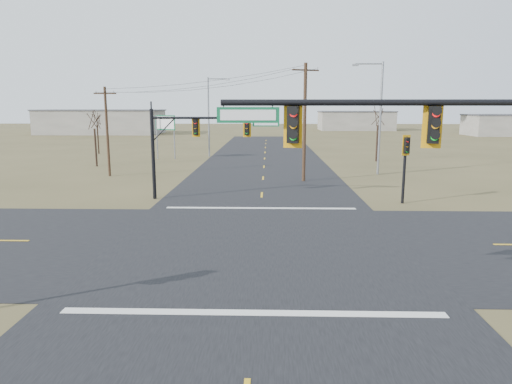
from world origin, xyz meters
TOP-DOWN VIEW (x-y plane):
  - ground at (0.00, 0.00)m, footprint 320.00×320.00m
  - road_ew at (0.00, 0.00)m, footprint 160.00×14.00m
  - road_ns at (0.00, 0.00)m, footprint 14.00×160.00m
  - stop_bar_near at (0.00, -7.50)m, footprint 12.00×0.40m
  - stop_bar_far at (0.00, 7.50)m, footprint 12.00×0.40m
  - mast_arm_near at (5.45, -7.50)m, footprint 10.34×0.53m
  - mast_arm_far at (-4.27, 10.46)m, footprint 8.82×0.42m
  - pedestal_signal_ne at (9.47, 9.28)m, footprint 0.66×0.57m
  - utility_pole_near at (3.54, 18.51)m, footprint 2.31×1.01m
  - utility_pole_far at (-14.39, 21.11)m, footprint 1.99×0.39m
  - highway_sign at (-12.21, 35.37)m, footprint 2.67×1.20m
  - streetlight_a at (10.76, 22.99)m, footprint 2.93×0.38m
  - streetlight_c at (-7.00, 38.27)m, footprint 2.82×0.42m
  - bare_tree_a at (-18.26, 28.18)m, footprint 3.15×3.15m
  - bare_tree_b at (-22.90, 41.35)m, footprint 2.56×2.56m
  - bare_tree_c at (13.29, 33.57)m, footprint 3.00×3.00m
  - warehouse_left at (-40.00, 90.00)m, footprint 28.00×14.00m
  - warehouse_mid at (25.00, 110.00)m, footprint 20.00×12.00m
  - warehouse_right at (55.00, 85.00)m, footprint 18.00×10.00m

SIDE VIEW (x-z plane):
  - ground at x=0.00m, z-range 0.00..0.00m
  - road_ew at x=0.00m, z-range 0.00..0.02m
  - road_ns at x=0.00m, z-range 0.00..0.02m
  - stop_bar_near at x=0.00m, z-range 0.03..0.03m
  - stop_bar_far at x=0.00m, z-range 0.03..0.03m
  - warehouse_right at x=55.00m, z-range 0.00..4.50m
  - warehouse_mid at x=25.00m, z-range 0.00..5.00m
  - warehouse_left at x=-40.00m, z-range 0.00..5.50m
  - pedestal_signal_ne at x=9.47m, z-range 1.03..5.62m
  - highway_sign at x=-12.21m, z-range 1.17..6.54m
  - utility_pole_far at x=-14.39m, z-range 0.21..8.38m
  - mast_arm_far at x=-4.27m, z-range 1.41..7.63m
  - bare_tree_b at x=-22.90m, z-range 1.82..7.91m
  - bare_tree_a at x=-18.26m, z-range 1.86..8.25m
  - mast_arm_near at x=5.45m, z-range 1.61..8.67m
  - utility_pole_near at x=3.54m, z-range 0.18..10.16m
  - bare_tree_c at x=13.29m, z-range 1.94..8.74m
  - streetlight_c at x=-7.00m, z-range 0.62..10.69m
  - streetlight_a at x=10.76m, z-range 0.65..11.12m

